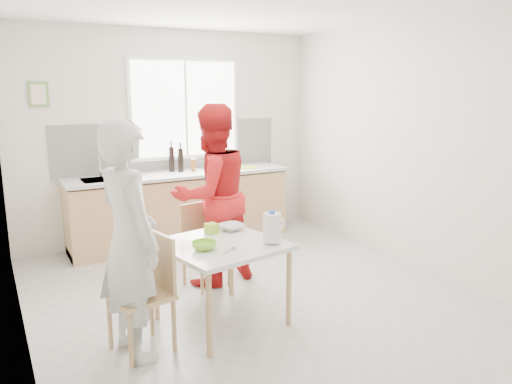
# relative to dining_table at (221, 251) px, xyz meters

# --- Properties ---
(ground) EXTENTS (4.50, 4.50, 0.00)m
(ground) POSITION_rel_dining_table_xyz_m (0.49, 0.33, -0.64)
(ground) COLOR #B7B7B2
(ground) RESTS_ON ground
(room_shell) EXTENTS (4.50, 4.50, 4.50)m
(room_shell) POSITION_rel_dining_table_xyz_m (0.49, 0.33, 1.01)
(room_shell) COLOR silver
(room_shell) RESTS_ON ground
(window) EXTENTS (1.50, 0.06, 1.30)m
(window) POSITION_rel_dining_table_xyz_m (0.69, 2.56, 1.06)
(window) COLOR white
(window) RESTS_ON room_shell
(backsplash) EXTENTS (3.00, 0.02, 0.65)m
(backsplash) POSITION_rel_dining_table_xyz_m (0.49, 2.57, 0.59)
(backsplash) COLOR white
(backsplash) RESTS_ON room_shell
(picture_frame) EXTENTS (0.22, 0.03, 0.28)m
(picture_frame) POSITION_rel_dining_table_xyz_m (-1.06, 2.57, 1.26)
(picture_frame) COLOR #5F9242
(picture_frame) RESTS_ON room_shell
(kitchen_counter) EXTENTS (2.84, 0.64, 1.37)m
(kitchen_counter) POSITION_rel_dining_table_xyz_m (0.49, 2.28, -0.22)
(kitchen_counter) COLOR #D9B375
(kitchen_counter) RESTS_ON ground
(dining_table) EXTENTS (1.08, 1.08, 0.71)m
(dining_table) POSITION_rel_dining_table_xyz_m (0.00, 0.00, 0.00)
(dining_table) COLOR white
(dining_table) RESTS_ON ground
(chair_left) EXTENTS (0.49, 0.49, 0.90)m
(chair_left) POSITION_rel_dining_table_xyz_m (-0.67, -0.13, -0.14)
(chair_left) COLOR #D9B375
(chair_left) RESTS_ON ground
(chair_far) EXTENTS (0.45, 0.45, 0.83)m
(chair_far) POSITION_rel_dining_table_xyz_m (0.19, 0.86, -0.18)
(chair_far) COLOR #D9B375
(chair_far) RESTS_ON ground
(person_white) EXTENTS (0.54, 0.72, 1.77)m
(person_white) POSITION_rel_dining_table_xyz_m (-0.80, -0.15, 0.25)
(person_white) COLOR silver
(person_white) RESTS_ON ground
(person_red) EXTENTS (1.00, 0.84, 1.83)m
(person_red) POSITION_rel_dining_table_xyz_m (0.31, 0.88, 0.28)
(person_red) COLOR red
(person_red) RESTS_ON ground
(bowl_green) EXTENTS (0.24, 0.24, 0.06)m
(bowl_green) POSITION_rel_dining_table_xyz_m (-0.19, -0.09, 0.10)
(bowl_green) COLOR #8CD531
(bowl_green) RESTS_ON dining_table
(bowl_white) EXTENTS (0.26, 0.26, 0.05)m
(bowl_white) POSITION_rel_dining_table_xyz_m (0.25, 0.30, 0.10)
(bowl_white) COLOR silver
(bowl_white) RESTS_ON dining_table
(milk_jug) EXTENTS (0.21, 0.15, 0.26)m
(milk_jug) POSITION_rel_dining_table_xyz_m (0.37, -0.22, 0.21)
(milk_jug) COLOR white
(milk_jug) RESTS_ON dining_table
(green_box) EXTENTS (0.12, 0.12, 0.09)m
(green_box) POSITION_rel_dining_table_xyz_m (0.05, 0.29, 0.12)
(green_box) COLOR #9CD230
(green_box) RESTS_ON dining_table
(spoon) EXTENTS (0.14, 0.09, 0.01)m
(spoon) POSITION_rel_dining_table_xyz_m (-0.04, -0.23, 0.08)
(spoon) COLOR #A5A5AA
(spoon) RESTS_ON dining_table
(cutting_board) EXTENTS (0.42, 0.37, 0.01)m
(cutting_board) POSITION_rel_dining_table_xyz_m (1.38, 2.25, 0.29)
(cutting_board) COLOR #A8CB2F
(cutting_board) RESTS_ON kitchen_counter
(wine_bottle_a) EXTENTS (0.07, 0.07, 0.32)m
(wine_bottle_a) POSITION_rel_dining_table_xyz_m (0.43, 2.41, 0.44)
(wine_bottle_a) COLOR black
(wine_bottle_a) RESTS_ON kitchen_counter
(wine_bottle_b) EXTENTS (0.07, 0.07, 0.30)m
(wine_bottle_b) POSITION_rel_dining_table_xyz_m (0.53, 2.35, 0.43)
(wine_bottle_b) COLOR black
(wine_bottle_b) RESTS_ON kitchen_counter
(jar_amber) EXTENTS (0.06, 0.06, 0.16)m
(jar_amber) POSITION_rel_dining_table_xyz_m (0.68, 2.30, 0.36)
(jar_amber) COLOR #935820
(jar_amber) RESTS_ON kitchen_counter
(soap_bottle) EXTENTS (0.11, 0.11, 0.18)m
(soap_bottle) POSITION_rel_dining_table_xyz_m (-0.28, 2.34, 0.38)
(soap_bottle) COLOR #999999
(soap_bottle) RESTS_ON kitchen_counter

